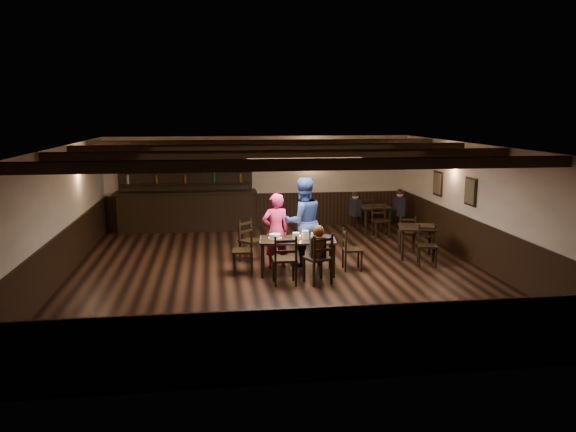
{
  "coord_description": "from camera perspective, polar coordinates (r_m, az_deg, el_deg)",
  "views": [
    {
      "loc": [
        -1.39,
        -11.56,
        3.41
      ],
      "look_at": [
        0.2,
        0.2,
        1.19
      ],
      "focal_mm": 35.0,
      "sensor_mm": 36.0,
      "label": 1
    }
  ],
  "objects": [
    {
      "name": "plate_stack_b",
      "position": [
        11.9,
        1.76,
        -1.9
      ],
      "size": [
        0.15,
        0.15,
        0.18
      ],
      "primitive_type": "cylinder",
      "color": "white",
      "rests_on": "dining_table"
    },
    {
      "name": "plate_stack_a",
      "position": [
        11.85,
        0.83,
        -2.03
      ],
      "size": [
        0.15,
        0.15,
        0.14
      ],
      "primitive_type": "cylinder",
      "color": "white",
      "rests_on": "dining_table"
    },
    {
      "name": "bg_patron_right",
      "position": [
        16.37,
        11.27,
        1.37
      ],
      "size": [
        0.24,
        0.38,
        0.77
      ],
      "color": "black",
      "rests_on": "ground"
    },
    {
      "name": "bar_counter",
      "position": [
        16.52,
        -10.26,
        1.05
      ],
      "size": [
        4.04,
        0.7,
        2.2
      ],
      "color": "black",
      "rests_on": "ground"
    },
    {
      "name": "tea_light",
      "position": [
        12.02,
        1.21,
        -2.09
      ],
      "size": [
        0.05,
        0.05,
        0.06
      ],
      "color": "#A5A8AD",
      "rests_on": "dining_table"
    },
    {
      "name": "cake",
      "position": [
        11.95,
        -1.35,
        -2.07
      ],
      "size": [
        0.3,
        0.3,
        0.1
      ],
      "color": "white",
      "rests_on": "dining_table"
    },
    {
      "name": "chair_end_right",
      "position": [
        12.26,
        6.19,
        -3.06
      ],
      "size": [
        0.43,
        0.45,
        0.91
      ],
      "color": "black",
      "rests_on": "ground"
    },
    {
      "name": "pepper_shaker",
      "position": [
        11.86,
        3.28,
        -2.17
      ],
      "size": [
        0.04,
        0.04,
        0.09
      ],
      "primitive_type": "cylinder",
      "color": "#A5A8AD",
      "rests_on": "dining_table"
    },
    {
      "name": "bg_patron_left",
      "position": [
        16.12,
        6.83,
        1.23
      ],
      "size": [
        0.3,
        0.38,
        0.7
      ],
      "color": "black",
      "rests_on": "ground"
    },
    {
      "name": "menu_blue",
      "position": [
        12.06,
        3.79,
        -2.16
      ],
      "size": [
        0.32,
        0.22,
        0.0
      ],
      "primitive_type": "cube",
      "rotation": [
        0.0,
        0.0,
        -0.02
      ],
      "color": "#0D0E41",
      "rests_on": "dining_table"
    },
    {
      "name": "menu_red",
      "position": [
        11.86,
        3.24,
        -2.38
      ],
      "size": [
        0.3,
        0.21,
        0.0
      ],
      "primitive_type": "cube",
      "rotation": [
        0.0,
        0.0,
        -0.04
      ],
      "color": "maroon",
      "rests_on": "dining_table"
    },
    {
      "name": "back_table_a",
      "position": [
        13.54,
        12.96,
        -1.45
      ],
      "size": [
        1.03,
        1.03,
        0.75
      ],
      "color": "black",
      "rests_on": "ground"
    },
    {
      "name": "chair_end_left",
      "position": [
        11.94,
        -4.2,
        -3.16
      ],
      "size": [
        0.48,
        0.5,
        0.99
      ],
      "color": "black",
      "rests_on": "ground"
    },
    {
      "name": "room_shell",
      "position": [
        11.8,
        -0.82,
        2.46
      ],
      "size": [
        9.02,
        10.02,
        2.71
      ],
      "color": "beige",
      "rests_on": "ground"
    },
    {
      "name": "ground",
      "position": [
        12.13,
        -0.82,
        -5.75
      ],
      "size": [
        10.0,
        10.0,
        0.0
      ],
      "primitive_type": "plane",
      "color": "black",
      "rests_on": "ground"
    },
    {
      "name": "woman_pink",
      "position": [
        12.32,
        -1.24,
        -1.51
      ],
      "size": [
        0.66,
        0.49,
        1.66
      ],
      "primitive_type": "imported",
      "rotation": [
        0.0,
        0.0,
        3.3
      ],
      "color": "#E83557",
      "rests_on": "ground"
    },
    {
      "name": "chair_near_right",
      "position": [
        11.19,
        3.29,
        -3.97
      ],
      "size": [
        0.62,
        0.6,
        1.03
      ],
      "color": "black",
      "rests_on": "ground"
    },
    {
      "name": "drink_glass",
      "position": [
        12.01,
        2.49,
        -1.96
      ],
      "size": [
        0.07,
        0.07,
        0.11
      ],
      "primitive_type": "cylinder",
      "color": "silver",
      "rests_on": "dining_table"
    },
    {
      "name": "man_blue",
      "position": [
        12.51,
        1.5,
        -0.58
      ],
      "size": [
        1.1,
        0.94,
        1.98
      ],
      "primitive_type": "imported",
      "rotation": [
        0.0,
        0.0,
        3.36
      ],
      "color": "navy",
      "rests_on": "ground"
    },
    {
      "name": "chair_near_left",
      "position": [
        11.1,
        -0.3,
        -4.11
      ],
      "size": [
        0.48,
        0.45,
        1.02
      ],
      "color": "black",
      "rests_on": "ground"
    },
    {
      "name": "seated_person",
      "position": [
        11.2,
        3.07,
        -2.91
      ],
      "size": [
        0.31,
        0.47,
        0.76
      ],
      "color": "black",
      "rests_on": "ground"
    },
    {
      "name": "dining_table",
      "position": [
        11.9,
        0.96,
        -2.72
      ],
      "size": [
        1.68,
        0.97,
        0.75
      ],
      "color": "black",
      "rests_on": "ground"
    },
    {
      "name": "chair_far_pushed",
      "position": [
        12.98,
        -4.04,
        -2.13
      ],
      "size": [
        0.62,
        0.62,
        0.96
      ],
      "color": "black",
      "rests_on": "ground"
    },
    {
      "name": "salt_shaker",
      "position": [
        11.86,
        2.82,
        -2.16
      ],
      "size": [
        0.04,
        0.04,
        0.09
      ],
      "primitive_type": "cylinder",
      "color": "silver",
      "rests_on": "dining_table"
    },
    {
      "name": "back_table_b",
      "position": [
        16.24,
        8.68,
        0.68
      ],
      "size": [
        0.91,
        0.91,
        0.75
      ],
      "color": "black",
      "rests_on": "ground"
    }
  ]
}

